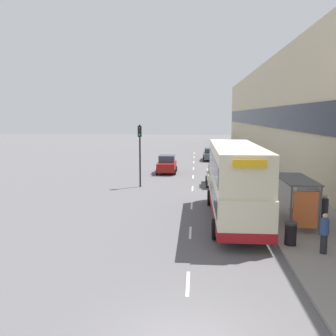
{
  "coord_description": "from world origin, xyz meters",
  "views": [
    {
      "loc": [
        0.23,
        -9.0,
        5.93
      ],
      "look_at": [
        -1.99,
        20.92,
        1.74
      ],
      "focal_mm": 40.0,
      "sensor_mm": 36.0,
      "label": 1
    }
  ],
  "objects_px": {
    "double_decker_bus_near": "(235,181)",
    "traffic_light_far_kerb": "(140,146)",
    "car_1": "(217,175)",
    "pedestrian_1": "(324,233)",
    "litter_bin": "(291,233)",
    "car_2": "(167,164)",
    "car_0": "(211,154)",
    "pedestrian_at_shelter": "(268,202)",
    "pedestrian_2": "(324,211)",
    "bus_shelter": "(300,193)"
  },
  "relations": [
    {
      "from": "double_decker_bus_near",
      "to": "traffic_light_far_kerb",
      "type": "distance_m",
      "value": 11.97
    },
    {
      "from": "car_1",
      "to": "pedestrian_1",
      "type": "xyz_separation_m",
      "value": [
        3.59,
        -16.28,
        0.14
      ]
    },
    {
      "from": "litter_bin",
      "to": "car_2",
      "type": "bearing_deg",
      "value": 108.47
    },
    {
      "from": "car_2",
      "to": "litter_bin",
      "type": "xyz_separation_m",
      "value": [
        7.31,
        -21.88,
        -0.23
      ]
    },
    {
      "from": "car_0",
      "to": "car_2",
      "type": "bearing_deg",
      "value": -113.22
    },
    {
      "from": "car_2",
      "to": "pedestrian_at_shelter",
      "type": "distance_m",
      "value": 18.36
    },
    {
      "from": "pedestrian_1",
      "to": "traffic_light_far_kerb",
      "type": "height_order",
      "value": "traffic_light_far_kerb"
    },
    {
      "from": "car_0",
      "to": "pedestrian_at_shelter",
      "type": "relative_size",
      "value": 2.79
    },
    {
      "from": "pedestrian_1",
      "to": "traffic_light_far_kerb",
      "type": "xyz_separation_m",
      "value": [
        -10.08,
        15.03,
        2.46
      ]
    },
    {
      "from": "car_1",
      "to": "pedestrian_at_shelter",
      "type": "bearing_deg",
      "value": -76.94
    },
    {
      "from": "double_decker_bus_near",
      "to": "car_0",
      "type": "distance_m",
      "value": 29.24
    },
    {
      "from": "car_2",
      "to": "pedestrian_1",
      "type": "height_order",
      "value": "pedestrian_1"
    },
    {
      "from": "pedestrian_2",
      "to": "car_0",
      "type": "bearing_deg",
      "value": 98.54
    },
    {
      "from": "bus_shelter",
      "to": "pedestrian_2",
      "type": "xyz_separation_m",
      "value": [
        1.1,
        -0.54,
        -0.8
      ]
    },
    {
      "from": "bus_shelter",
      "to": "traffic_light_far_kerb",
      "type": "height_order",
      "value": "traffic_light_far_kerb"
    },
    {
      "from": "traffic_light_far_kerb",
      "to": "car_2",
      "type": "bearing_deg",
      "value": 78.2
    },
    {
      "from": "car_1",
      "to": "pedestrian_at_shelter",
      "type": "relative_size",
      "value": 2.46
    },
    {
      "from": "car_2",
      "to": "pedestrian_at_shelter",
      "type": "xyz_separation_m",
      "value": [
        7.24,
        -16.87,
        0.06
      ]
    },
    {
      "from": "pedestrian_2",
      "to": "traffic_light_far_kerb",
      "type": "xyz_separation_m",
      "value": [
        -11.27,
        11.42,
        2.42
      ]
    },
    {
      "from": "litter_bin",
      "to": "traffic_light_far_kerb",
      "type": "height_order",
      "value": "traffic_light_far_kerb"
    },
    {
      "from": "bus_shelter",
      "to": "litter_bin",
      "type": "distance_m",
      "value": 3.59
    },
    {
      "from": "car_0",
      "to": "litter_bin",
      "type": "distance_m",
      "value": 33.6
    },
    {
      "from": "double_decker_bus_near",
      "to": "traffic_light_far_kerb",
      "type": "bearing_deg",
      "value": 125.28
    },
    {
      "from": "double_decker_bus_near",
      "to": "pedestrian_1",
      "type": "relative_size",
      "value": 6.2
    },
    {
      "from": "bus_shelter",
      "to": "traffic_light_far_kerb",
      "type": "xyz_separation_m",
      "value": [
        -10.17,
        10.89,
        1.61
      ]
    },
    {
      "from": "car_1",
      "to": "litter_bin",
      "type": "distance_m",
      "value": 15.48
    },
    {
      "from": "pedestrian_1",
      "to": "pedestrian_2",
      "type": "relative_size",
      "value": 0.96
    },
    {
      "from": "bus_shelter",
      "to": "traffic_light_far_kerb",
      "type": "bearing_deg",
      "value": 133.05
    },
    {
      "from": "double_decker_bus_near",
      "to": "pedestrian_2",
      "type": "distance_m",
      "value": 4.87
    },
    {
      "from": "traffic_light_far_kerb",
      "to": "car_1",
      "type": "bearing_deg",
      "value": 10.87
    },
    {
      "from": "car_1",
      "to": "pedestrian_2",
      "type": "height_order",
      "value": "pedestrian_2"
    },
    {
      "from": "car_2",
      "to": "litter_bin",
      "type": "height_order",
      "value": "car_2"
    },
    {
      "from": "double_decker_bus_near",
      "to": "traffic_light_far_kerb",
      "type": "height_order",
      "value": "traffic_light_far_kerb"
    },
    {
      "from": "bus_shelter",
      "to": "double_decker_bus_near",
      "type": "xyz_separation_m",
      "value": [
        -3.3,
        1.17,
        0.41
      ]
    },
    {
      "from": "double_decker_bus_near",
      "to": "pedestrian_at_shelter",
      "type": "bearing_deg",
      "value": 19.07
    },
    {
      "from": "pedestrian_2",
      "to": "litter_bin",
      "type": "bearing_deg",
      "value": -131.66
    },
    {
      "from": "pedestrian_at_shelter",
      "to": "traffic_light_far_kerb",
      "type": "relative_size",
      "value": 0.31
    },
    {
      "from": "litter_bin",
      "to": "pedestrian_2",
      "type": "bearing_deg",
      "value": 48.34
    },
    {
      "from": "bus_shelter",
      "to": "car_0",
      "type": "xyz_separation_m",
      "value": [
        -3.54,
        30.37,
        -1.05
      ]
    },
    {
      "from": "car_1",
      "to": "traffic_light_far_kerb",
      "type": "relative_size",
      "value": 0.76
    },
    {
      "from": "litter_bin",
      "to": "car_1",
      "type": "bearing_deg",
      "value": 99.13
    },
    {
      "from": "double_decker_bus_near",
      "to": "litter_bin",
      "type": "bearing_deg",
      "value": -64.33
    },
    {
      "from": "car_0",
      "to": "bus_shelter",
      "type": "bearing_deg",
      "value": -83.35
    },
    {
      "from": "car_1",
      "to": "traffic_light_far_kerb",
      "type": "height_order",
      "value": "traffic_light_far_kerb"
    },
    {
      "from": "litter_bin",
      "to": "traffic_light_far_kerb",
      "type": "xyz_separation_m",
      "value": [
        -8.95,
        14.04,
        2.82
      ]
    },
    {
      "from": "pedestrian_at_shelter",
      "to": "pedestrian_2",
      "type": "relative_size",
      "value": 0.88
    },
    {
      "from": "pedestrian_at_shelter",
      "to": "double_decker_bus_near",
      "type": "bearing_deg",
      "value": -160.93
    },
    {
      "from": "car_2",
      "to": "car_0",
      "type": "bearing_deg",
      "value": -113.22
    },
    {
      "from": "pedestrian_at_shelter",
      "to": "pedestrian_1",
      "type": "bearing_deg",
      "value": -78.65
    },
    {
      "from": "double_decker_bus_near",
      "to": "litter_bin",
      "type": "distance_m",
      "value": 5.06
    }
  ]
}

